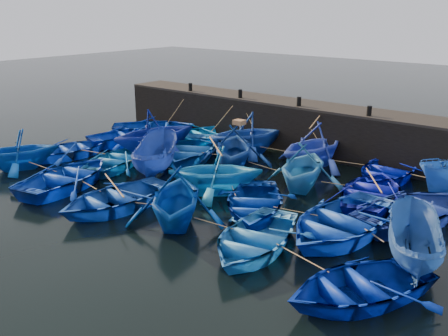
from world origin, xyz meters
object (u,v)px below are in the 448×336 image
Objects in this scene: boat_8 at (189,149)px; wooden_crate at (239,122)px; boat_13 at (71,149)px; boat_20 at (18,150)px; boat_0 at (154,127)px.

wooden_crate is at bearing -24.07° from boat_8.
boat_13 is 2.95m from boat_20.
boat_13 is 8.51× the size of wooden_crate.
boat_13 is 1.14× the size of boat_20.
boat_8 is at bearing -159.11° from boat_0.
boat_20 is (-5.43, -6.57, 0.43)m from boat_8.
boat_0 is 9.92× the size of wooden_crate.
boat_20 is 11.04m from wooden_crate.
boat_8 is 6.40m from boat_13.
boat_20 reaches higher than boat_0.
wooden_crate is at bearing -149.20° from boat_0.
wooden_crate is at bearing -143.41° from boat_13.
wooden_crate is (3.17, 0.21, 1.86)m from boat_8.
wooden_crate reaches higher than boat_13.
boat_13 is at bearing -172.80° from boat_8.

